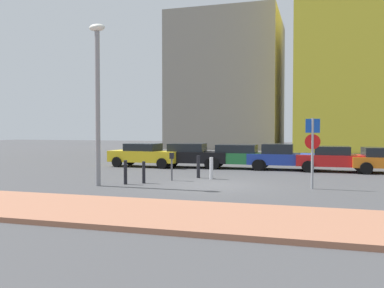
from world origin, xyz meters
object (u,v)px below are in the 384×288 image
object	(u,v)px
parked_car_yellow	(145,155)
traffic_bollard_mid	(125,172)
street_lamp	(98,91)
traffic_bollard_far	(211,168)
parked_car_blue	(282,157)
parking_sign_post	(313,144)
traffic_bollard_near	(144,172)
parked_car_red	(334,158)
parked_car_black	(191,155)
traffic_bollard_edge	(198,167)
parked_car_green	(237,156)
parking_meter	(172,162)

from	to	relation	value
parked_car_yellow	traffic_bollard_mid	size ratio (longest dim) A/B	4.45
street_lamp	traffic_bollard_far	distance (m)	6.39
parked_car_blue	traffic_bollard_mid	world-z (taller)	parked_car_blue
parked_car_blue	parking_sign_post	xyz separation A→B (m)	(1.76, -7.45, 1.00)
traffic_bollard_far	traffic_bollard_mid	bearing A→B (deg)	-136.44
parked_car_yellow	parking_sign_post	bearing A→B (deg)	-34.39
parked_car_yellow	traffic_bollard_near	world-z (taller)	parked_car_yellow
parked_car_red	traffic_bollard_near	size ratio (longest dim) A/B	4.24
parked_car_black	parking_sign_post	world-z (taller)	parking_sign_post
parked_car_red	traffic_bollard_edge	bearing A→B (deg)	-142.16
parked_car_yellow	parking_sign_post	size ratio (longest dim) A/B	1.64
parked_car_green	traffic_bollard_edge	distance (m)	5.31
street_lamp	parking_sign_post	bearing A→B (deg)	11.04
parked_car_black	street_lamp	distance (m)	9.63
traffic_bollard_near	traffic_bollard_mid	bearing A→B (deg)	-138.32
parking_sign_post	parked_car_green	bearing A→B (deg)	120.41
parking_sign_post	parked_car_yellow	bearing A→B (deg)	145.61
parking_sign_post	traffic_bollard_far	world-z (taller)	parking_sign_post
parked_car_red	street_lamp	distance (m)	13.49
parked_car_black	traffic_bollard_near	distance (m)	7.69
parking_sign_post	street_lamp	world-z (taller)	street_lamp
parked_car_red	parking_meter	distance (m)	9.65
parked_car_black	parking_sign_post	distance (m)	10.31
parked_car_yellow	parked_car_green	bearing A→B (deg)	5.14
parked_car_red	parking_meter	world-z (taller)	parked_car_red
parked_car_black	parked_car_red	bearing A→B (deg)	-0.74
parked_car_red	traffic_bollard_mid	bearing A→B (deg)	-137.15
street_lamp	traffic_bollard_mid	world-z (taller)	street_lamp
street_lamp	traffic_bollard_mid	size ratio (longest dim) A/B	6.46
parked_car_red	traffic_bollard_near	xyz separation A→B (m)	(-8.14, -7.58, -0.26)
traffic_bollard_mid	parked_car_black	bearing A→B (deg)	86.72
parking_sign_post	parking_meter	bearing A→B (deg)	171.89
traffic_bollard_edge	parked_car_blue	bearing A→B (deg)	55.66
traffic_bollard_mid	traffic_bollard_edge	bearing A→B (deg)	53.25
parked_car_red	street_lamp	bearing A→B (deg)	-137.34
parked_car_yellow	traffic_bollard_far	size ratio (longest dim) A/B	4.48
street_lamp	traffic_bollard_edge	bearing A→B (deg)	50.39
parking_sign_post	traffic_bollard_edge	distance (m)	5.90
traffic_bollard_far	traffic_bollard_near	bearing A→B (deg)	-135.99
parking_meter	traffic_bollard_edge	xyz separation A→B (m)	(0.89, 1.35, -0.29)
parked_car_green	traffic_bollard_near	bearing A→B (deg)	-108.88
parking_meter	traffic_bollard_edge	distance (m)	1.64
parked_car_black	street_lamp	bearing A→B (deg)	-98.55
parked_car_yellow	parked_car_green	size ratio (longest dim) A/B	1.05
traffic_bollard_near	parked_car_yellow	bearing A→B (deg)	112.89
parked_car_blue	street_lamp	distance (m)	11.80
parked_car_yellow	parked_car_black	size ratio (longest dim) A/B	1.04
traffic_bollard_near	street_lamp	bearing A→B (deg)	-138.92
parked_car_red	traffic_bollard_far	xyz separation A→B (m)	(-5.70, -5.21, -0.22)
parked_car_red	traffic_bollard_edge	size ratio (longest dim) A/B	3.73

